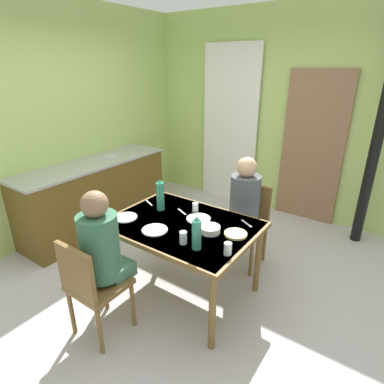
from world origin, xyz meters
TOP-DOWN VIEW (x-y plane):
  - ground_plane at (0.00, 0.00)m, footprint 5.87×5.87m
  - wall_back at (0.00, 2.26)m, footprint 4.01×0.10m
  - wall_left at (-1.91, 0.56)m, footprint 0.10×3.39m
  - door_wooden at (0.63, 2.18)m, footprint 0.80×0.05m
  - stove_pipe_column at (1.37, 1.91)m, footprint 0.12×0.12m
  - curtain_panel at (-0.62, 2.16)m, footprint 0.90×0.03m
  - kitchen_counter at (-1.58, 0.31)m, footprint 0.61×2.04m
  - dining_table at (0.17, -0.11)m, footprint 1.29×0.95m
  - chair_near_diner at (-0.08, -0.94)m, footprint 0.40×0.40m
  - chair_far_diner at (0.43, 0.72)m, footprint 0.40×0.40m
  - person_near_diner at (-0.08, -0.80)m, footprint 0.30×0.37m
  - person_far_diner at (0.43, 0.58)m, footprint 0.30×0.37m
  - water_bottle_green_near at (-0.17, -0.00)m, footprint 0.08×0.08m
  - water_bottle_green_far at (0.50, -0.38)m, footprint 0.07×0.07m
  - serving_bowl_center at (0.45, -0.10)m, footprint 0.17×0.17m
  - dinner_plate_near_left at (0.24, 0.04)m, footprint 0.22×0.22m
  - dinner_plate_near_right at (-0.32, -0.33)m, footprint 0.21×0.21m
  - dinner_plate_far_center at (0.05, -0.35)m, footprint 0.22×0.22m
  - drinking_glass_by_near_diner at (0.74, -0.31)m, footprint 0.06×0.06m
  - drinking_glass_by_far_diner at (0.13, 0.15)m, footprint 0.06×0.06m
  - drinking_glass_spare_center at (0.37, -0.38)m, footprint 0.06×0.06m
  - bread_plate_sliced at (0.65, -0.02)m, footprint 0.19×0.19m
  - cutlery_knife_near at (-0.37, 0.05)m, footprint 0.14×0.08m
  - cutlery_fork_near at (0.03, 0.07)m, footprint 0.14×0.08m
  - cutlery_knife_far at (0.64, 0.21)m, footprint 0.14×0.09m

SIDE VIEW (x-z plane):
  - ground_plane at x=0.00m, z-range 0.00..0.00m
  - kitchen_counter at x=-1.58m, z-range 0.00..0.91m
  - chair_near_diner at x=-0.08m, z-range 0.06..0.93m
  - chair_far_diner at x=0.43m, z-range 0.06..0.93m
  - dining_table at x=0.17m, z-range 0.30..1.03m
  - cutlery_knife_near at x=-0.37m, z-range 0.74..0.74m
  - cutlery_fork_near at x=0.03m, z-range 0.74..0.74m
  - cutlery_knife_far at x=0.64m, z-range 0.74..0.74m
  - dinner_plate_near_left at x=0.24m, z-range 0.74..0.75m
  - dinner_plate_near_right at x=-0.32m, z-range 0.74..0.75m
  - dinner_plate_far_center at x=0.05m, z-range 0.74..0.75m
  - bread_plate_sliced at x=0.65m, z-range 0.74..0.76m
  - serving_bowl_center at x=0.45m, z-range 0.74..0.79m
  - drinking_glass_by_far_diner at x=0.13m, z-range 0.74..0.82m
  - person_near_diner at x=-0.08m, z-range 0.40..1.17m
  - person_far_diner at x=0.43m, z-range 0.40..1.17m
  - drinking_glass_by_near_diner at x=0.74m, z-range 0.74..0.83m
  - drinking_glass_spare_center at x=0.37m, z-range 0.74..0.84m
  - water_bottle_green_far at x=0.50m, z-range 0.73..1.00m
  - water_bottle_green_near at x=-0.17m, z-range 0.73..1.04m
  - door_wooden at x=0.63m, z-range 0.00..2.00m
  - curtain_panel at x=-0.62m, z-range 0.00..2.34m
  - wall_back at x=0.00m, z-range 0.00..2.78m
  - wall_left at x=-1.91m, z-range 0.00..2.78m
  - stove_pipe_column at x=1.37m, z-range 0.00..2.78m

